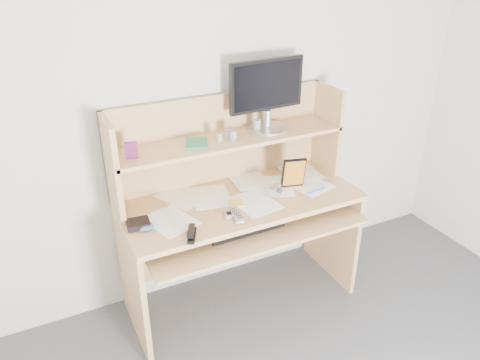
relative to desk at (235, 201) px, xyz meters
name	(u,v)px	position (x,y,z in m)	size (l,w,h in m)	color
back_wall	(217,101)	(0.00, 0.24, 0.56)	(3.60, 0.04, 2.50)	beige
desk	(235,201)	(0.00, 0.00, 0.00)	(1.40, 0.70, 1.30)	tan
paper_clutter	(241,198)	(0.00, -0.08, 0.06)	(1.32, 0.54, 0.01)	white
keyboard	(244,227)	(-0.06, -0.24, -0.03)	(0.44, 0.16, 0.03)	black
tv_remote	(237,215)	(-0.11, -0.25, 0.07)	(0.04, 0.16, 0.02)	#9C9B97
flip_phone	(228,213)	(-0.15, -0.22, 0.07)	(0.04, 0.08, 0.02)	#B3B3B6
stapler	(192,233)	(-0.40, -0.33, 0.08)	(0.04, 0.14, 0.04)	black
wallet	(138,224)	(-0.62, -0.11, 0.08)	(0.12, 0.10, 0.03)	black
sticky_note_pad	(236,203)	(-0.05, -0.13, 0.06)	(0.08, 0.08, 0.01)	gold
digital_camera	(274,190)	(0.20, -0.13, 0.09)	(0.09, 0.04, 0.06)	#A6A6A8
game_case	(293,173)	(0.34, -0.10, 0.16)	(0.14, 0.02, 0.20)	black
blue_pen	(315,190)	(0.44, -0.20, 0.07)	(0.01, 0.01, 0.14)	blue
card_box	(131,150)	(-0.58, 0.03, 0.43)	(0.06, 0.02, 0.09)	maroon
shelf_book	(196,143)	(-0.21, 0.06, 0.39)	(0.12, 0.16, 0.02)	#2D7139
chip_stack_a	(229,133)	(0.00, 0.07, 0.42)	(0.04, 0.04, 0.06)	black
chip_stack_b	(219,138)	(-0.08, 0.03, 0.42)	(0.04, 0.04, 0.06)	silver
chip_stack_c	(233,135)	(0.00, 0.03, 0.41)	(0.04, 0.04, 0.06)	black
chip_stack_d	(257,126)	(0.19, 0.09, 0.42)	(0.04, 0.04, 0.07)	white
monitor	(267,92)	(0.26, 0.11, 0.61)	(0.48, 0.24, 0.42)	#B4B4B9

